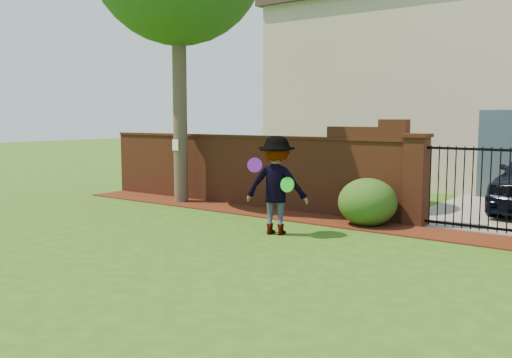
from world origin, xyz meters
The scene contains 11 objects.
ground centered at (0.00, 0.00, -0.01)m, with size 80.00×80.00×0.01m, color #2C5615.
mulch_bed centered at (-0.95, 3.34, 0.01)m, with size 11.10×1.08×0.03m, color #3B160A.
brick_wall centered at (-2.01, 4.00, 0.93)m, with size 8.70×0.31×2.16m.
pillar_left centered at (2.40, 4.00, 0.96)m, with size 0.50×0.50×1.88m.
iron_gate centered at (3.50, 4.00, 0.85)m, with size 1.78×0.03×1.60m.
house centered at (1.00, 12.00, 3.16)m, with size 12.40×6.40×6.30m.
paper_notice centered at (-3.60, 3.21, 1.50)m, with size 0.20×0.01×0.28m, color white.
shrub_left centered at (1.64, 3.38, 0.49)m, with size 1.19×1.19×0.98m, color #1C4A16.
man centered at (0.58, 1.62, 0.93)m, with size 1.20×0.69×1.86m, color gray.
frisbee_purple centered at (0.31, 1.32, 1.32)m, with size 0.28×0.28×0.03m, color purple.
frisbee_green centered at (0.91, 1.50, 0.98)m, with size 0.28×0.28×0.03m, color #1BCD1F.
Camera 1 is at (6.33, -6.85, 2.20)m, focal length 38.58 mm.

